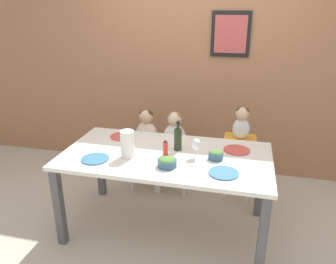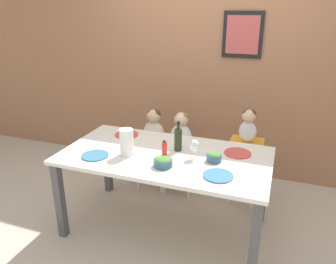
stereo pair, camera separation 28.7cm
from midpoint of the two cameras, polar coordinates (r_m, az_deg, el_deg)
The scene contains 19 objects.
ground_plane at distance 3.28m, azimuth -2.92°, elevation -16.31°, with size 14.00×14.00×0.00m, color #BCB2A3.
wall_back at distance 4.01m, azimuth 2.47°, elevation 11.84°, with size 10.00×0.09×2.70m.
dining_table at distance 2.92m, azimuth -3.17°, elevation -5.54°, with size 1.82×0.97×0.78m.
chair_far_left at distance 3.79m, azimuth -5.84°, elevation -3.93°, with size 0.40×0.39×0.47m.
chair_far_center at distance 3.71m, azimuth -1.11°, elevation -4.44°, with size 0.40×0.39×0.47m.
chair_right_highchair at distance 3.55m, azimuth 10.03°, elevation -3.48°, with size 0.34×0.33×0.69m.
person_child_left at distance 3.68m, azimuth -6.01°, elevation 0.51°, with size 0.25×0.16×0.46m.
person_child_center at distance 3.58m, azimuth -1.14°, elevation 0.09°, with size 0.25×0.16×0.46m.
person_baby_right at distance 3.42m, azimuth 10.40°, elevation 1.94°, with size 0.18×0.14×0.35m.
wine_bottle at distance 2.91m, azimuth -1.08°, elevation -1.19°, with size 0.07×0.07×0.27m.
paper_towel_roll at distance 2.81m, azimuth -9.99°, elevation -2.14°, with size 0.12×0.12×0.24m.
wine_glass_near at distance 2.76m, azimuth 1.96°, elevation -2.25°, with size 0.08×0.08×0.17m.
salad_bowl_large at distance 2.65m, azimuth -3.28°, elevation -5.31°, with size 0.16×0.16×0.08m.
salad_bowl_small at distance 2.78m, azimuth 5.42°, elevation -4.05°, with size 0.13×0.13×0.08m.
dinner_plate_front_left at distance 2.87m, azimuth -15.38°, elevation -4.59°, with size 0.23×0.23×0.01m.
dinner_plate_back_left at distance 3.30m, azimuth -10.46°, elevation -0.80°, with size 0.23×0.23×0.01m.
dinner_plate_back_right at distance 2.97m, azimuth 9.17°, elevation -3.19°, with size 0.23×0.23×0.01m.
dinner_plate_front_right at distance 2.56m, azimuth 6.50°, elevation -7.18°, with size 0.23×0.23×0.01m.
condiment_bottle_hot_sauce at distance 2.83m, azimuth -3.28°, elevation -2.84°, with size 0.05×0.05×0.14m.
Camera 1 is at (0.63, -2.54, 1.99)m, focal length 35.00 mm.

